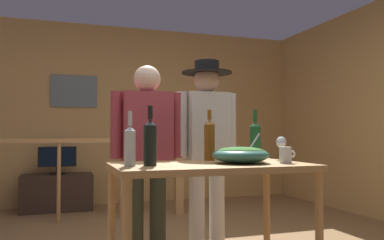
{
  "coord_description": "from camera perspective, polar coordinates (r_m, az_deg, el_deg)",
  "views": [
    {
      "loc": [
        -0.95,
        -2.92,
        1.0
      ],
      "look_at": [
        -0.03,
        -0.18,
        1.1
      ],
      "focal_mm": 37.11,
      "sensor_mm": 36.0,
      "label": 1
    }
  ],
  "objects": [
    {
      "name": "salad_bowl",
      "position": [
        2.59,
        6.98,
        -4.87
      ],
      "size": [
        0.37,
        0.37,
        0.2
      ],
      "color": "#337060",
      "rests_on": "serving_table"
    },
    {
      "name": "wine_bottle_clear",
      "position": [
        2.37,
        -8.92,
        -3.51
      ],
      "size": [
        0.07,
        0.07,
        0.32
      ],
      "color": "silver",
      "rests_on": "serving_table"
    },
    {
      "name": "wine_glass",
      "position": [
        2.82,
        12.71,
        -3.32
      ],
      "size": [
        0.07,
        0.07,
        0.17
      ],
      "color": "silver",
      "rests_on": "serving_table"
    },
    {
      "name": "person_standing_left",
      "position": [
        3.19,
        -6.5,
        -3.66
      ],
      "size": [
        0.58,
        0.23,
        1.55
      ],
      "rotation": [
        0.0,
        0.0,
        3.11
      ],
      "color": "#2D3323",
      "rests_on": "ground_plane"
    },
    {
      "name": "mug_white",
      "position": [
        2.65,
        13.32,
        -4.91
      ],
      "size": [
        0.12,
        0.08,
        0.11
      ],
      "color": "white",
      "rests_on": "serving_table"
    },
    {
      "name": "wine_bottle_dark",
      "position": [
        2.38,
        -6.04,
        -3.07
      ],
      "size": [
        0.08,
        0.08,
        0.36
      ],
      "color": "black",
      "rests_on": "serving_table"
    },
    {
      "name": "person_standing_right",
      "position": [
        3.33,
        2.16,
        -2.83
      ],
      "size": [
        0.54,
        0.43,
        1.62
      ],
      "rotation": [
        0.0,
        0.0,
        3.18
      ],
      "color": "beige",
      "rests_on": "ground_plane"
    },
    {
      "name": "wine_bottle_amber",
      "position": [
        2.83,
        2.53,
        -2.78
      ],
      "size": [
        0.08,
        0.08,
        0.36
      ],
      "color": "brown",
      "rests_on": "serving_table"
    },
    {
      "name": "side_wall_right",
      "position": [
        5.24,
        24.77,
        1.32
      ],
      "size": [
        0.1,
        4.42,
        2.58
      ],
      "primitive_type": "cube",
      "color": "tan",
      "rests_on": "ground_plane"
    },
    {
      "name": "serving_table",
      "position": [
        2.56,
        2.66,
        -8.32
      ],
      "size": [
        1.25,
        0.72,
        0.81
      ],
      "color": "#B2844C",
      "rests_on": "ground_plane"
    },
    {
      "name": "wine_bottle_green",
      "position": [
        2.9,
        9.07,
        -2.82
      ],
      "size": [
        0.08,
        0.08,
        0.36
      ],
      "color": "#1E5628",
      "rests_on": "serving_table"
    },
    {
      "name": "framed_picture",
      "position": [
        5.84,
        -16.59,
        3.98
      ],
      "size": [
        0.63,
        0.03,
        0.45
      ],
      "primitive_type": "cube",
      "color": "slate"
    },
    {
      "name": "stair_railing",
      "position": [
        4.83,
        -12.68,
        -6.33
      ],
      "size": [
        2.95,
        0.1,
        1.0
      ],
      "color": "#B2844C",
      "rests_on": "ground_plane"
    },
    {
      "name": "back_wall",
      "position": [
        5.95,
        -9.27,
        0.78
      ],
      "size": [
        5.27,
        0.1,
        2.58
      ],
      "primitive_type": "cube",
      "color": "tan",
      "rests_on": "ground_plane"
    },
    {
      "name": "tv_console",
      "position": [
        5.57,
        -18.85,
        -9.81
      ],
      "size": [
        0.9,
        0.4,
        0.47
      ],
      "primitive_type": "cube",
      "color": "#38281E",
      "rests_on": "ground_plane"
    },
    {
      "name": "flat_screen_tv",
      "position": [
        5.49,
        -18.79,
        -5.15
      ],
      "size": [
        0.48,
        0.12,
        0.36
      ],
      "color": "black",
      "rests_on": "tv_console"
    }
  ]
}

